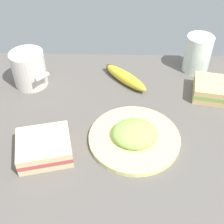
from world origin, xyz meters
TOP-DOWN VIEW (x-y plane):
  - tabletop at (0.00, 0.00)cm, footprint 90.00×64.00cm
  - plate_of_food at (-5.53, 6.57)cm, footprint 21.87×21.87cm
  - coffee_mug_black at (24.02, -15.20)cm, footprint 11.28×11.13cm
  - sandwich_main at (-27.97, -10.87)cm, footprint 12.53×11.68cm
  - sandwich_side at (15.03, 11.35)cm, footprint 14.08×13.21cm
  - glass_of_milk at (-25.21, -23.79)cm, footprint 7.96×7.96cm
  - banana at (-3.55, -16.47)cm, footprint 13.68×14.11cm

SIDE VIEW (x-z plane):
  - tabletop at x=0.00cm, z-range 0.00..2.00cm
  - plate_of_food at x=-5.53cm, z-range 1.14..5.51cm
  - banana at x=-3.55cm, z-range 2.00..5.51cm
  - sandwich_side at x=15.03cm, z-range 2.00..6.40cm
  - sandwich_main at x=-27.97cm, z-range 2.00..6.40cm
  - glass_of_milk at x=-25.21cm, z-range 1.50..12.87cm
  - coffee_mug_black at x=24.02cm, z-range 2.14..12.50cm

